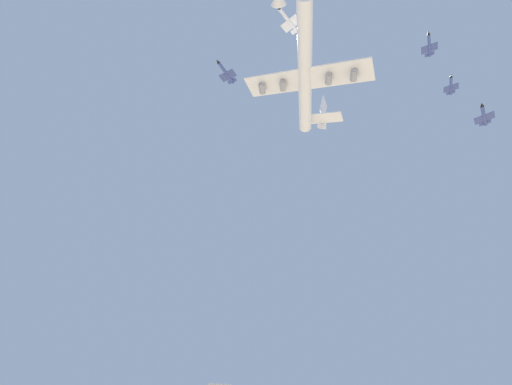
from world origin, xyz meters
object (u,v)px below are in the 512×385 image
at_px(carrier_jet, 306,76).
at_px(chase_jet_right_wing, 451,86).
at_px(chase_jet_lead, 484,116).
at_px(chase_jet_high_escort, 289,21).
at_px(chase_jet_left_wing, 429,45).
at_px(chase_jet_trailing, 226,73).

xyz_separation_m(carrier_jet, chase_jet_right_wing, (-88.07, 30.60, 28.95)).
xyz_separation_m(chase_jet_lead, chase_jet_high_escort, (85.23, -30.03, 30.77)).
relative_size(carrier_jet, chase_jet_right_wing, 4.76).
bearing_deg(chase_jet_left_wing, chase_jet_lead, 132.47).
bearing_deg(chase_jet_trailing, chase_jet_left_wing, 116.82).
relative_size(chase_jet_right_wing, chase_jet_high_escort, 0.95).
height_order(chase_jet_left_wing, chase_jet_high_escort, chase_jet_left_wing).
height_order(chase_jet_left_wing, chase_jet_trailing, chase_jet_left_wing).
xyz_separation_m(chase_jet_left_wing, chase_jet_right_wing, (-33.74, -6.79, 0.78)).
height_order(chase_jet_lead, chase_jet_left_wing, chase_jet_left_wing).
relative_size(carrier_jet, chase_jet_trailing, 4.66).
height_order(chase_jet_lead, chase_jet_high_escort, chase_jet_high_escort).
bearing_deg(chase_jet_left_wing, chase_jet_high_escort, -48.91).
distance_m(chase_jet_lead, chase_jet_high_escort, 95.46).
relative_size(chase_jet_left_wing, chase_jet_right_wing, 1.00).
bearing_deg(chase_jet_trailing, carrier_jet, 110.14).
height_order(chase_jet_left_wing, chase_jet_right_wing, chase_jet_right_wing).
xyz_separation_m(chase_jet_right_wing, chase_jet_trailing, (115.08, -57.70, -17.97)).
bearing_deg(chase_jet_right_wing, chase_jet_trailing, -55.93).
xyz_separation_m(chase_jet_lead, chase_jet_right_wing, (-22.08, -10.62, 48.94)).
xyz_separation_m(carrier_jet, chase_jet_lead, (-65.98, 41.22, -19.99)).
xyz_separation_m(chase_jet_right_wing, chase_jet_high_escort, (107.32, -19.41, -18.17)).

